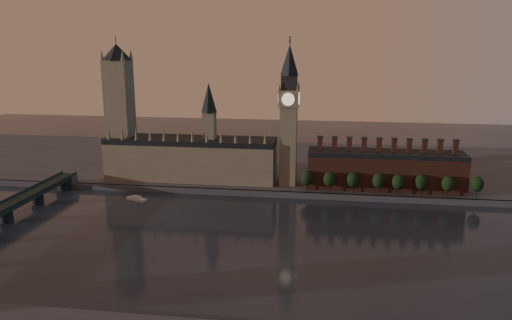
{
  "coord_description": "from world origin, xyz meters",
  "views": [
    {
      "loc": [
        36.89,
        -246.99,
        107.2
      ],
      "look_at": [
        -6.05,
        55.0,
        34.88
      ],
      "focal_mm": 35.0,
      "sensor_mm": 36.0,
      "label": 1
    }
  ],
  "objects": [
    {
      "name": "embankment_tree_3",
      "position": [
        74.23,
        94.69,
        13.47
      ],
      "size": [
        8.6,
        8.6,
        14.88
      ],
      "color": "black",
      "rests_on": "north_bank"
    },
    {
      "name": "embankment_tree_6",
      "position": [
        120.38,
        93.93,
        13.47
      ],
      "size": [
        8.6,
        8.6,
        14.88
      ],
      "color": "black",
      "rests_on": "north_bank"
    },
    {
      "name": "victoria_tower",
      "position": [
        -120.0,
        115.0,
        59.09
      ],
      "size": [
        24.0,
        24.0,
        108.0
      ],
      "color": "#7E7659",
      "rests_on": "north_bank"
    },
    {
      "name": "embankment_tree_1",
      "position": [
        40.48,
        93.71,
        13.47
      ],
      "size": [
        8.6,
        8.6,
        14.88
      ],
      "color": "black",
      "rests_on": "north_bank"
    },
    {
      "name": "embankment_tree_0",
      "position": [
        24.77,
        94.98,
        13.47
      ],
      "size": [
        8.6,
        8.6,
        14.88
      ],
      "color": "black",
      "rests_on": "north_bank"
    },
    {
      "name": "big_ben",
      "position": [
        10.0,
        110.0,
        56.83
      ],
      "size": [
        15.0,
        15.0,
        107.0
      ],
      "color": "#7E7659",
      "rests_on": "north_bank"
    },
    {
      "name": "embankment_tree_2",
      "position": [
        56.63,
        95.02,
        13.47
      ],
      "size": [
        8.6,
        8.6,
        14.88
      ],
      "color": "black",
      "rests_on": "north_bank"
    },
    {
      "name": "palace_of_westminster",
      "position": [
        -64.41,
        114.91,
        21.63
      ],
      "size": [
        130.0,
        30.3,
        74.0
      ],
      "color": "#7E7659",
      "rests_on": "north_bank"
    },
    {
      "name": "chimney_block",
      "position": [
        80.0,
        110.0,
        17.82
      ],
      "size": [
        110.0,
        25.0,
        37.0
      ],
      "color": "brown",
      "rests_on": "north_bank"
    },
    {
      "name": "ground",
      "position": [
        0.0,
        0.0,
        0.0
      ],
      "size": [
        900.0,
        900.0,
        0.0
      ],
      "primitive_type": "plane",
      "color": "black",
      "rests_on": "ground"
    },
    {
      "name": "north_bank",
      "position": [
        0.0,
        178.04,
        2.0
      ],
      "size": [
        900.0,
        182.0,
        4.0
      ],
      "color": "#4D4D52",
      "rests_on": "ground"
    },
    {
      "name": "river_boat",
      "position": [
        -92.0,
        68.74,
        1.17
      ],
      "size": [
        15.84,
        9.45,
        3.06
      ],
      "rotation": [
        0.0,
        0.0,
        -0.36
      ],
      "color": "silver",
      "rests_on": "ground"
    },
    {
      "name": "embankment_tree_4",
      "position": [
        87.38,
        93.52,
        13.47
      ],
      "size": [
        8.6,
        8.6,
        14.88
      ],
      "color": "black",
      "rests_on": "north_bank"
    },
    {
      "name": "embankment_tree_5",
      "position": [
        102.68,
        95.0,
        13.47
      ],
      "size": [
        8.6,
        8.6,
        14.88
      ],
      "color": "black",
      "rests_on": "north_bank"
    },
    {
      "name": "embankment_tree_7",
      "position": [
        139.53,
        95.22,
        13.47
      ],
      "size": [
        8.6,
        8.6,
        14.88
      ],
      "color": "black",
      "rests_on": "north_bank"
    }
  ]
}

